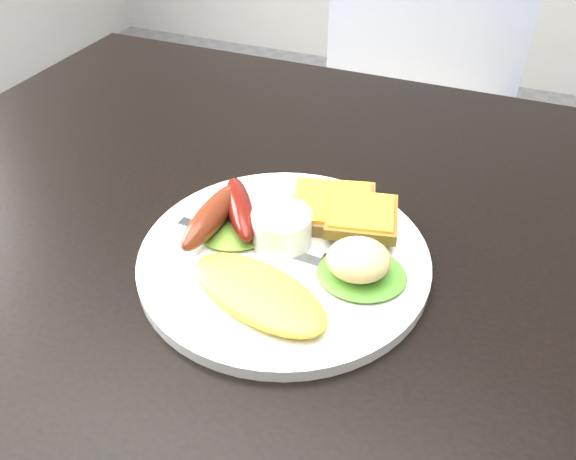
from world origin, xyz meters
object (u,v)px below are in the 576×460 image
at_px(dining_table, 372,262).
at_px(plate, 284,257).
at_px(dining_chair, 397,138).
at_px(person, 291,24).

distance_m(dining_table, plate, 0.09).
xyz_separation_m(dining_table, plate, (-0.07, -0.05, 0.03)).
bearing_deg(dining_chair, plate, -98.09).
distance_m(dining_table, dining_chair, 0.81).
height_order(person, plate, person).
bearing_deg(person, dining_table, 101.46).
bearing_deg(plate, dining_table, 36.69).
relative_size(dining_chair, plate, 1.74).
relative_size(dining_chair, person, 0.35).
distance_m(person, plate, 0.89).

